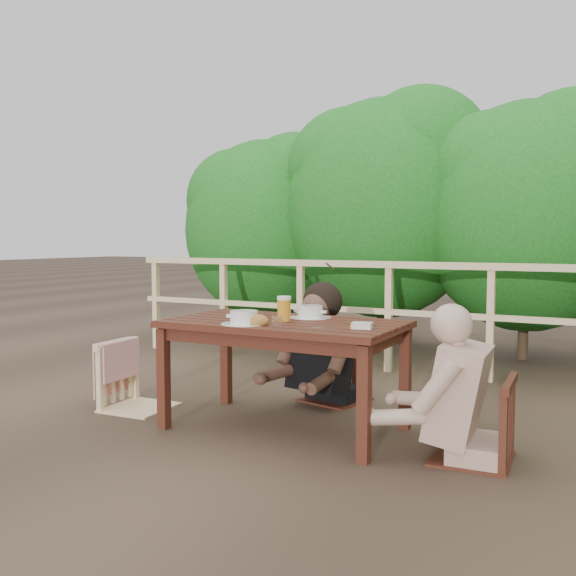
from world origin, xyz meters
The scene contains 15 objects.
ground centered at (0.00, 0.00, 0.00)m, with size 60.00×60.00×0.00m, color #4E3A2B.
table centered at (0.00, 0.00, 0.34)m, with size 1.47×0.83×0.68m, color #3E1A10.
chair_left centered at (-1.14, -0.07, 0.45)m, with size 0.45×0.45×0.90m, color beige.
chair_far centered at (0.00, 0.80, 0.43)m, with size 0.43×0.43×0.86m, color #3E1A10.
chair_right centered at (1.19, -0.03, 0.44)m, with size 0.44×0.44×0.88m, color #3E1A10.
woman centered at (0.00, 0.82, 0.68)m, with size 0.55×0.68×1.37m, color black, non-canonical shape.
diner_right centered at (1.22, -0.03, 0.71)m, with size 0.57×0.70×1.41m, color tan, non-canonical shape.
railing centered at (0.00, 2.00, 0.51)m, with size 5.60×0.10×1.01m, color beige.
hedge_row centered at (0.40, 3.20, 1.90)m, with size 6.60×1.60×3.80m, color #195A19, non-canonical shape.
soup_near centered at (-0.14, -0.25, 0.73)m, with size 0.29×0.29×0.10m, color white.
soup_far centered at (0.07, 0.23, 0.73)m, with size 0.28×0.28×0.09m, color silver.
bread_roll centered at (-0.04, -0.25, 0.72)m, with size 0.13×0.10×0.08m, color #9B6727.
beer_glass centered at (0.00, -0.01, 0.77)m, with size 0.09×0.09×0.17m, color gold.
tumbler centered at (0.12, -0.31, 0.72)m, with size 0.07×0.07×0.08m, color silver.
butter_tub centered at (0.57, -0.11, 0.71)m, with size 0.12×0.08×0.05m, color white.
Camera 1 is at (1.91, -3.53, 1.21)m, focal length 39.88 mm.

